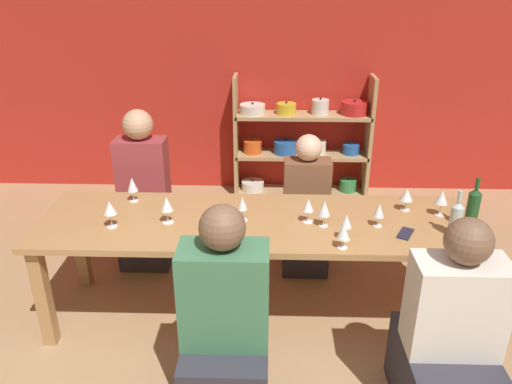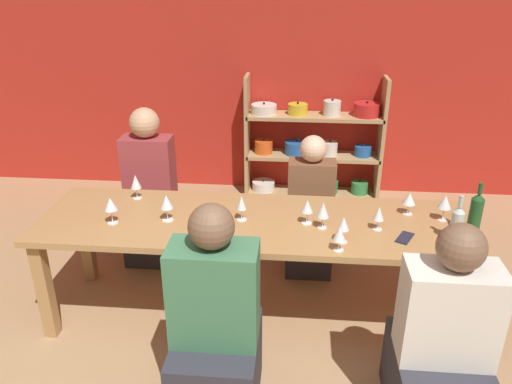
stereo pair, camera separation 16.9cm
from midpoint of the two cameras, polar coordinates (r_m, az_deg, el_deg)
name	(u,v)px [view 2 (the right image)]	position (r m, az deg, el deg)	size (l,w,h in m)	color
wall_back_red	(267,61)	(5.14, 2.25, 14.74)	(8.80, 0.06, 2.70)	red
shelf_unit	(313,147)	(5.14, 7.49, 5.12)	(1.38, 0.30, 1.24)	tan
dining_table	(255,231)	(3.20, 1.36, -4.52)	(2.75, 0.81, 0.73)	#AD7F4C
wine_bottle_green	(457,223)	(3.13, 23.44, -3.33)	(0.07, 0.07, 0.29)	#B2C6C1
wine_bottle_dark	(475,214)	(3.24, 25.18, -2.28)	(0.08, 0.08, 0.33)	#1E4C23
wine_glass_white_a	(242,204)	(3.11, -0.04, -1.36)	(0.06, 0.06, 0.17)	white
wine_glass_empty_a	(110,205)	(3.18, -14.84, -1.41)	(0.08, 0.08, 0.17)	white
wine_glass_empty_b	(340,234)	(2.84, 11.24, -4.76)	(0.07, 0.07, 0.15)	white
wine_glass_empty_c	(445,202)	(3.35, 22.16, -1.10)	(0.08, 0.08, 0.17)	white
wine_glass_red_a	(343,224)	(2.92, 11.61, -3.67)	(0.07, 0.07, 0.16)	white
wine_glass_red_b	(409,199)	(3.37, 18.50, -0.78)	(0.08, 0.08, 0.15)	white
wine_glass_white_b	(379,214)	(3.12, 15.37, -2.48)	(0.07, 0.07, 0.15)	white
wine_glass_red_c	(323,211)	(3.06, 9.25, -2.13)	(0.07, 0.07, 0.17)	white
wine_glass_red_d	(307,207)	(3.10, 7.44, -1.75)	(0.07, 0.07, 0.16)	white
wine_glass_white_c	(136,182)	(3.49, -12.25, 1.07)	(0.07, 0.07, 0.17)	white
wine_glass_white_d	(166,202)	(3.14, -8.68, -1.21)	(0.08, 0.08, 0.18)	white
cell_phone	(405,238)	(3.10, 18.16, -5.01)	(0.13, 0.17, 0.01)	#1E2338
person_near_a	(216,339)	(2.68, -2.72, -16.52)	(0.44, 0.55, 1.21)	#2D2D38
person_far_a	(310,220)	(3.90, 7.40, -3.26)	(0.35, 0.44, 1.09)	#2D2D38
person_near_b	(441,355)	(2.82, 22.05, -16.93)	(0.45, 0.56, 1.15)	#2D2D38
person_far_b	(152,203)	(4.07, -10.64, -1.28)	(0.39, 0.48, 1.25)	#2D2D38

